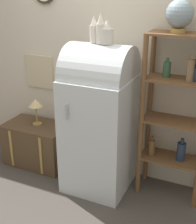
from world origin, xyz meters
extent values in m
plane|color=#4C4742|center=(0.00, 0.00, 0.00)|extent=(12.00, 12.00, 0.00)
cube|color=beige|center=(0.00, 0.58, 1.35)|extent=(7.00, 0.05, 2.70)
cube|color=#C6B793|center=(-0.94, 0.54, 1.09)|extent=(0.37, 0.02, 0.39)
cube|color=silver|center=(0.00, 0.21, 0.61)|extent=(0.65, 0.68, 1.22)
cylinder|color=silver|center=(0.00, 0.21, 1.24)|extent=(0.64, 0.62, 0.62)
cylinder|color=#B7B7BC|center=(-0.18, -0.15, 0.96)|extent=(0.02, 0.02, 0.15)
cube|color=brown|center=(-0.87, 0.28, 0.26)|extent=(0.76, 0.45, 0.51)
cube|color=#AD8942|center=(-1.08, 0.05, 0.26)|extent=(0.03, 0.01, 0.46)
cube|color=#AD8942|center=(-0.66, 0.05, 0.26)|extent=(0.03, 0.01, 0.46)
cylinder|color=brown|center=(0.43, 0.23, 0.83)|extent=(0.05, 0.05, 1.66)
cylinder|color=brown|center=(0.43, 0.51, 0.83)|extent=(0.05, 0.05, 1.66)
cube|color=brown|center=(0.73, 0.37, 0.41)|extent=(0.62, 0.31, 0.02)
cube|color=brown|center=(0.73, 0.37, 0.82)|extent=(0.62, 0.31, 0.02)
cube|color=brown|center=(0.73, 0.37, 1.24)|extent=(0.62, 0.31, 0.02)
cube|color=brown|center=(0.73, 0.37, 1.65)|extent=(0.62, 0.31, 0.02)
cylinder|color=brown|center=(0.53, 0.34, 0.50)|extent=(0.07, 0.07, 0.17)
cylinder|color=brown|center=(0.53, 0.34, 0.61)|extent=(0.03, 0.03, 0.04)
cylinder|color=#335B3D|center=(0.60, 0.39, 1.32)|extent=(0.07, 0.07, 0.14)
cylinder|color=#335B3D|center=(0.60, 0.39, 1.41)|extent=(0.03, 0.03, 0.04)
cylinder|color=#23334C|center=(0.87, 0.38, 1.31)|extent=(0.10, 0.10, 0.12)
cylinder|color=#23334C|center=(0.87, 0.38, 1.39)|extent=(0.04, 0.04, 0.03)
cylinder|color=#7F6647|center=(0.83, 0.33, 1.35)|extent=(0.06, 0.06, 0.20)
cylinder|color=#7F6647|center=(0.83, 0.33, 1.47)|extent=(0.03, 0.03, 0.05)
cylinder|color=#23334C|center=(0.82, 0.36, 0.51)|extent=(0.09, 0.09, 0.19)
cylinder|color=#23334C|center=(0.82, 0.36, 0.63)|extent=(0.03, 0.03, 0.05)
cylinder|color=#AD8942|center=(0.68, 0.37, 1.68)|extent=(0.13, 0.13, 0.04)
sphere|color=#7F939E|center=(0.68, 0.37, 1.83)|extent=(0.24, 0.24, 0.24)
cylinder|color=silver|center=(-0.07, 0.22, 1.63)|extent=(0.08, 0.08, 0.16)
cone|color=silver|center=(-0.07, 0.22, 1.75)|extent=(0.07, 0.07, 0.09)
cylinder|color=silver|center=(0.01, 0.20, 1.64)|extent=(0.08, 0.08, 0.18)
cone|color=silver|center=(0.01, 0.20, 1.77)|extent=(0.07, 0.07, 0.10)
cylinder|color=beige|center=(0.07, 0.21, 1.62)|extent=(0.12, 0.12, 0.14)
cone|color=beige|center=(0.07, 0.21, 1.72)|extent=(0.10, 0.10, 0.08)
cylinder|color=#AD8942|center=(-0.86, 0.30, 0.52)|extent=(0.11, 0.11, 0.02)
cylinder|color=#AD8942|center=(-0.86, 0.30, 0.64)|extent=(0.02, 0.02, 0.22)
cone|color=#DBC184|center=(-0.86, 0.30, 0.79)|extent=(0.16, 0.16, 0.09)
camera|label=1|loc=(1.21, -2.46, 2.06)|focal=50.00mm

